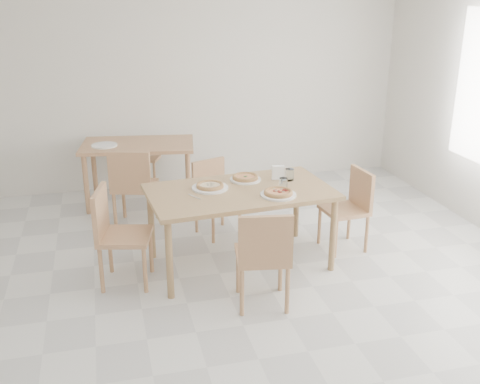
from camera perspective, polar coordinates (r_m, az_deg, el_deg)
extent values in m
plane|color=silver|center=(4.52, 0.32, -13.41)|extent=(7.00, 7.00, 0.00)
plane|color=silver|center=(7.29, -6.70, 11.35)|extent=(6.00, 0.00, 6.00)
cube|color=tan|center=(5.14, 0.00, 0.01)|extent=(1.74, 1.09, 0.04)
cylinder|color=tan|center=(4.74, -7.18, -6.88)|extent=(0.06, 0.06, 0.71)
cylinder|color=tan|center=(5.23, 9.42, -4.34)|extent=(0.06, 0.06, 0.71)
cylinder|color=tan|center=(5.46, -9.00, -3.22)|extent=(0.06, 0.06, 0.71)
cylinder|color=tan|center=(5.89, 5.74, -1.31)|extent=(0.06, 0.06, 0.71)
cube|color=tan|center=(4.61, 2.28, -6.45)|extent=(0.49, 0.49, 0.04)
cube|color=tan|center=(4.34, 2.63, -4.94)|extent=(0.43, 0.11, 0.41)
cylinder|color=tan|center=(4.90, 4.13, -7.80)|extent=(0.04, 0.04, 0.42)
cylinder|color=tan|center=(4.86, -0.18, -7.99)|extent=(0.04, 0.04, 0.42)
cylinder|color=tan|center=(4.58, 4.83, -9.93)|extent=(0.04, 0.04, 0.42)
cylinder|color=tan|center=(4.54, 0.20, -10.16)|extent=(0.04, 0.04, 0.42)
cube|color=tan|center=(5.90, -2.29, -0.70)|extent=(0.50, 0.50, 0.04)
cube|color=tan|center=(5.98, -3.23, 1.61)|extent=(0.38, 0.17, 0.37)
cylinder|color=tan|center=(5.77, -2.75, -3.46)|extent=(0.03, 0.03, 0.38)
cylinder|color=tan|center=(5.94, -0.03, -2.72)|extent=(0.03, 0.03, 0.38)
cylinder|color=tan|center=(6.03, -4.45, -2.41)|extent=(0.03, 0.03, 0.38)
cylinder|color=tan|center=(6.20, -1.80, -1.74)|extent=(0.03, 0.03, 0.38)
cube|color=tan|center=(5.01, -11.59, -4.45)|extent=(0.53, 0.53, 0.04)
cube|color=tan|center=(4.97, -14.01, -2.02)|extent=(0.14, 0.43, 0.42)
cylinder|color=tan|center=(4.92, -9.63, -7.85)|extent=(0.04, 0.04, 0.43)
cylinder|color=tan|center=(5.25, -9.04, -5.94)|extent=(0.04, 0.04, 0.43)
cylinder|color=tan|center=(4.99, -13.91, -7.75)|extent=(0.04, 0.04, 0.43)
cylinder|color=tan|center=(5.32, -13.05, -5.88)|extent=(0.04, 0.04, 0.43)
cube|color=tan|center=(5.67, 10.51, -1.82)|extent=(0.44, 0.44, 0.04)
cube|color=tan|center=(5.68, 12.24, 0.39)|extent=(0.08, 0.40, 0.38)
cylinder|color=tan|center=(5.81, 8.07, -3.41)|extent=(0.03, 0.03, 0.39)
cylinder|color=tan|center=(5.53, 9.70, -4.74)|extent=(0.03, 0.03, 0.39)
cylinder|color=tan|center=(5.97, 11.01, -2.94)|extent=(0.03, 0.03, 0.39)
cylinder|color=tan|center=(5.70, 12.74, -4.21)|extent=(0.03, 0.03, 0.39)
cylinder|color=white|center=(5.38, 0.55, 1.29)|extent=(0.30, 0.30, 0.02)
cylinder|color=white|center=(5.16, -3.06, 0.43)|extent=(0.33, 0.33, 0.02)
cylinder|color=white|center=(4.99, 3.90, -0.28)|extent=(0.32, 0.32, 0.02)
cylinder|color=tan|center=(5.38, 0.55, 1.44)|extent=(0.25, 0.25, 0.01)
torus|color=tan|center=(5.37, 0.55, 1.54)|extent=(0.25, 0.25, 0.03)
cylinder|color=#C24122|center=(5.37, 0.55, 1.53)|extent=(0.19, 0.19, 0.01)
ellipsoid|color=#114C19|center=(5.37, 0.55, 1.60)|extent=(0.05, 0.04, 0.01)
cylinder|color=tan|center=(5.16, -3.07, 0.59)|extent=(0.31, 0.31, 0.01)
torus|color=tan|center=(5.15, -3.07, 0.69)|extent=(0.31, 0.31, 0.03)
cylinder|color=white|center=(5.16, -3.07, 0.68)|extent=(0.23, 0.23, 0.01)
cylinder|color=tan|center=(4.99, 3.91, -0.12)|extent=(0.32, 0.32, 0.01)
torus|color=tan|center=(4.99, 3.91, -0.01)|extent=(0.32, 0.32, 0.03)
cylinder|color=#C24122|center=(4.99, 3.91, -0.02)|extent=(0.25, 0.25, 0.01)
cylinder|color=white|center=(5.39, 5.05, 1.77)|extent=(0.08, 0.08, 0.11)
cylinder|color=white|center=(5.17, 4.43, 0.90)|extent=(0.08, 0.08, 0.10)
cube|color=silver|center=(5.40, 3.88, 1.30)|extent=(0.14, 0.08, 0.01)
cube|color=white|center=(5.38, 3.90, 2.02)|extent=(0.12, 0.07, 0.13)
cube|color=silver|center=(5.37, 4.75, 1.10)|extent=(0.06, 0.16, 0.01)
cube|color=silver|center=(4.96, -4.63, -0.51)|extent=(0.09, 0.16, 0.01)
cube|color=tan|center=(6.79, -10.35, 4.73)|extent=(1.41, 0.94, 0.04)
cylinder|color=tan|center=(6.69, -15.35, 0.72)|extent=(0.06, 0.06, 0.71)
cylinder|color=tan|center=(6.58, -5.28, 1.06)|extent=(0.06, 0.06, 0.71)
cylinder|color=tan|center=(7.26, -14.59, 2.31)|extent=(0.06, 0.06, 0.71)
cylinder|color=tan|center=(7.16, -5.31, 2.65)|extent=(0.06, 0.06, 0.71)
cube|color=tan|center=(6.22, -10.61, 0.61)|extent=(0.56, 0.56, 0.04)
cube|color=tan|center=(5.97, -11.19, 2.07)|extent=(0.44, 0.17, 0.42)
cylinder|color=tan|center=(6.44, -8.45, -0.84)|extent=(0.04, 0.04, 0.43)
cylinder|color=tan|center=(6.52, -11.73, -0.77)|extent=(0.04, 0.04, 0.43)
cylinder|color=tan|center=(6.09, -9.14, -2.12)|extent=(0.04, 0.04, 0.43)
cylinder|color=tan|center=(6.18, -12.59, -2.02)|extent=(0.04, 0.04, 0.43)
cube|color=tan|center=(7.48, -9.59, 3.55)|extent=(0.51, 0.51, 0.04)
cube|color=tan|center=(7.59, -9.25, 5.39)|extent=(0.37, 0.19, 0.37)
cylinder|color=tan|center=(7.45, -11.11, 1.70)|extent=(0.03, 0.03, 0.38)
cylinder|color=tan|center=(7.34, -8.68, 1.58)|extent=(0.03, 0.03, 0.38)
cylinder|color=tan|center=(7.75, -10.27, 2.47)|extent=(0.03, 0.03, 0.38)
cylinder|color=tan|center=(7.64, -7.92, 2.36)|extent=(0.03, 0.03, 0.38)
cylinder|color=white|center=(6.75, -13.62, 4.64)|extent=(0.30, 0.30, 0.02)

